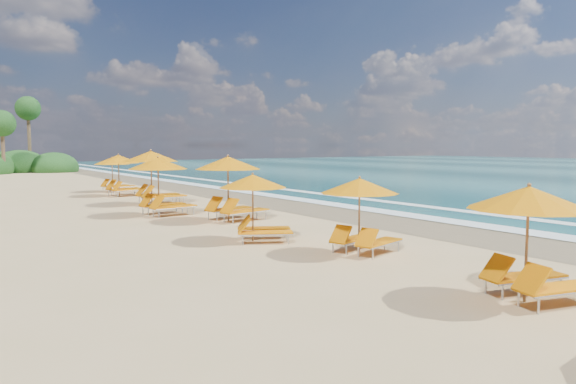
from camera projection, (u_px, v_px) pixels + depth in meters
name	position (u px, v px, depth m)	size (l,w,h in m)	color
ground	(288.00, 225.00, 18.60)	(160.00, 160.00, 0.00)	tan
wet_sand	(369.00, 216.00, 20.89)	(4.00, 160.00, 0.01)	#877650
surf_foam	(415.00, 211.00, 22.44)	(4.00, 160.00, 0.01)	white
station_2	(534.00, 235.00, 9.46)	(2.73, 2.65, 2.19)	olive
station_3	(363.00, 210.00, 13.67)	(2.56, 2.47, 2.07)	olive
station_4	(258.00, 203.00, 15.46)	(2.75, 2.75, 2.05)	olive
station_5	(232.00, 184.00, 19.67)	(2.98, 2.84, 2.51)	olive
station_6	(163.00, 182.00, 21.20)	(2.77, 2.61, 2.43)	olive
station_7	(156.00, 174.00, 25.14)	(2.99, 2.79, 2.67)	olive
station_8	(122.00, 172.00, 29.31)	(2.67, 2.49, 2.39)	olive
station_9	(115.00, 172.00, 32.03)	(2.59, 2.47, 2.17)	olive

